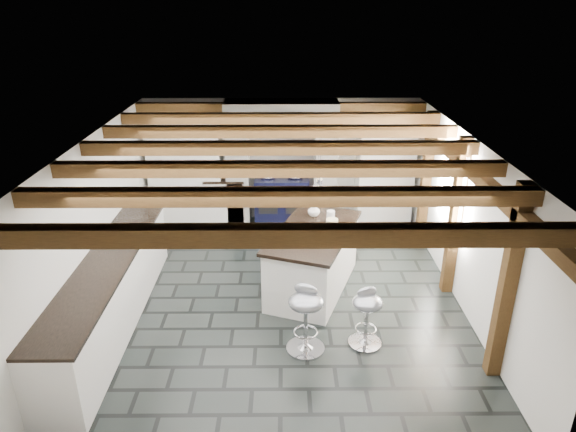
{
  "coord_description": "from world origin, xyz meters",
  "views": [
    {
      "loc": [
        0.05,
        -6.31,
        3.96
      ],
      "look_at": [
        0.1,
        0.4,
        1.1
      ],
      "focal_mm": 32.0,
      "sensor_mm": 36.0,
      "label": 1
    }
  ],
  "objects_px": {
    "kitchen_island": "(313,258)",
    "bar_stool_near": "(367,311)",
    "range_cooker": "(282,200)",
    "bar_stool_far": "(306,312)"
  },
  "relations": [
    {
      "from": "kitchen_island",
      "to": "bar_stool_near",
      "type": "relative_size",
      "value": 2.74
    },
    {
      "from": "kitchen_island",
      "to": "bar_stool_near",
      "type": "distance_m",
      "value": 1.48
    },
    {
      "from": "range_cooker",
      "to": "bar_stool_near",
      "type": "relative_size",
      "value": 1.31
    },
    {
      "from": "kitchen_island",
      "to": "bar_stool_far",
      "type": "distance_m",
      "value": 1.48
    },
    {
      "from": "range_cooker",
      "to": "bar_stool_near",
      "type": "distance_m",
      "value": 3.89
    },
    {
      "from": "kitchen_island",
      "to": "range_cooker",
      "type": "bearing_deg",
      "value": 120.92
    },
    {
      "from": "bar_stool_far",
      "to": "bar_stool_near",
      "type": "bearing_deg",
      "value": 32.3
    },
    {
      "from": "kitchen_island",
      "to": "bar_stool_near",
      "type": "xyz_separation_m",
      "value": [
        0.57,
        -1.36,
        -0.0
      ]
    },
    {
      "from": "kitchen_island",
      "to": "bar_stool_far",
      "type": "height_order",
      "value": "kitchen_island"
    },
    {
      "from": "bar_stool_near",
      "to": "bar_stool_far",
      "type": "relative_size",
      "value": 0.88
    }
  ]
}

